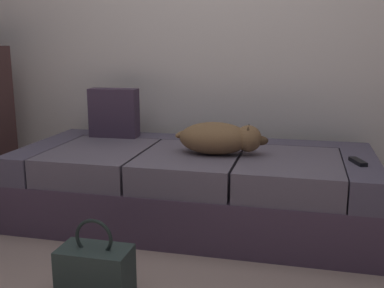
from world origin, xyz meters
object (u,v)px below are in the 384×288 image
Objects in this scene: dog_tan at (220,138)px; throw_pillow at (114,113)px; tv_remote at (358,162)px; couch at (194,186)px; handbag at (95,272)px.

throw_pillow is (-0.82, 0.34, 0.07)m from dog_tan.
tv_remote is 1.65m from throw_pillow.
couch is 0.81m from throw_pillow.
throw_pillow is at bearing 157.27° from dog_tan.
dog_tan is at bearing -22.73° from throw_pillow.
dog_tan is 1.10m from handbag.
tv_remote is 0.44× the size of throw_pillow.
handbag is (-1.17, -0.89, -0.36)m from tv_remote.
throw_pillow reaches higher than tv_remote.
handbag is at bearing -162.09° from tv_remote.
throw_pillow is at bearing 108.54° from handbag.
couch is at bearing 154.65° from tv_remote.
throw_pillow is 1.44m from handbag.
tv_remote is (0.96, -0.10, 0.25)m from couch.
dog_tan reaches higher than tv_remote.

